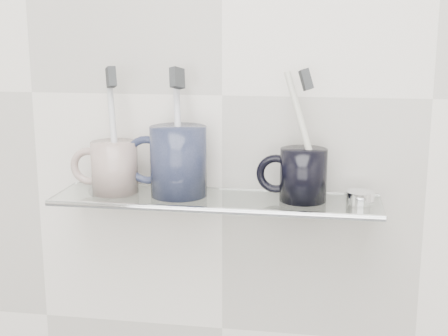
% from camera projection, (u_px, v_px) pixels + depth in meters
% --- Properties ---
extents(wall_back, '(2.50, 0.00, 2.50)m').
position_uv_depth(wall_back, '(222.00, 95.00, 0.98)').
color(wall_back, silver).
rests_on(wall_back, ground).
extents(shelf_glass, '(0.50, 0.12, 0.01)m').
position_uv_depth(shelf_glass, '(216.00, 200.00, 0.96)').
color(shelf_glass, silver).
rests_on(shelf_glass, wall_back).
extents(shelf_rail, '(0.50, 0.01, 0.01)m').
position_uv_depth(shelf_rail, '(209.00, 210.00, 0.90)').
color(shelf_rail, silver).
rests_on(shelf_rail, shelf_glass).
extents(bracket_left, '(0.02, 0.03, 0.02)m').
position_uv_depth(bracket_left, '(96.00, 193.00, 1.04)').
color(bracket_left, silver).
rests_on(bracket_left, wall_back).
extents(bracket_right, '(0.02, 0.03, 0.02)m').
position_uv_depth(bracket_right, '(353.00, 205.00, 0.97)').
color(bracket_right, silver).
rests_on(bracket_right, wall_back).
extents(mug_left, '(0.09, 0.09, 0.08)m').
position_uv_depth(mug_left, '(115.00, 167.00, 0.98)').
color(mug_left, silver).
rests_on(mug_left, shelf_glass).
extents(mug_left_handle, '(0.06, 0.01, 0.06)m').
position_uv_depth(mug_left_handle, '(89.00, 166.00, 0.98)').
color(mug_left_handle, silver).
rests_on(mug_left_handle, mug_left).
extents(toothbrush_left, '(0.04, 0.05, 0.19)m').
position_uv_depth(toothbrush_left, '(113.00, 129.00, 0.96)').
color(toothbrush_left, silver).
rests_on(toothbrush_left, mug_left).
extents(bristles_left, '(0.02, 0.03, 0.03)m').
position_uv_depth(bristles_left, '(111.00, 77.00, 0.95)').
color(bristles_left, '#2D2F31').
rests_on(bristles_left, toothbrush_left).
extents(mug_center, '(0.10, 0.10, 0.11)m').
position_uv_depth(mug_center, '(179.00, 161.00, 0.96)').
color(mug_center, black).
rests_on(mug_center, shelf_glass).
extents(mug_center_handle, '(0.08, 0.01, 0.08)m').
position_uv_depth(mug_center_handle, '(147.00, 160.00, 0.97)').
color(mug_center_handle, black).
rests_on(mug_center_handle, mug_center).
extents(toothbrush_center, '(0.03, 0.07, 0.18)m').
position_uv_depth(toothbrush_center, '(178.00, 131.00, 0.95)').
color(toothbrush_center, silver).
rests_on(toothbrush_center, mug_center).
extents(bristles_center, '(0.02, 0.03, 0.04)m').
position_uv_depth(bristles_center, '(177.00, 78.00, 0.93)').
color(bristles_center, '#2D2F31').
rests_on(bristles_center, toothbrush_center).
extents(mug_right, '(0.08, 0.08, 0.08)m').
position_uv_depth(mug_right, '(303.00, 175.00, 0.93)').
color(mug_right, black).
rests_on(mug_right, shelf_glass).
extents(mug_right_handle, '(0.06, 0.01, 0.06)m').
position_uv_depth(mug_right_handle, '(276.00, 174.00, 0.94)').
color(mug_right_handle, black).
rests_on(mug_right_handle, mug_right).
extents(toothbrush_right, '(0.07, 0.03, 0.18)m').
position_uv_depth(toothbrush_right, '(304.00, 134.00, 0.92)').
color(toothbrush_right, beige).
rests_on(toothbrush_right, mug_right).
extents(bristles_right, '(0.02, 0.03, 0.04)m').
position_uv_depth(bristles_right, '(306.00, 80.00, 0.90)').
color(bristles_right, '#2D2F31').
rests_on(bristles_right, toothbrush_right).
extents(chrome_cap, '(0.04, 0.04, 0.02)m').
position_uv_depth(chrome_cap, '(360.00, 197.00, 0.92)').
color(chrome_cap, silver).
rests_on(chrome_cap, shelf_glass).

